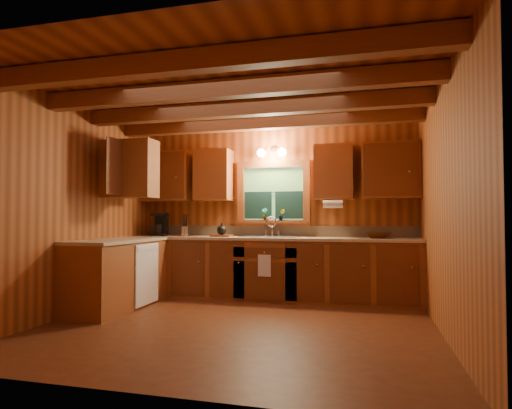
{
  "coord_description": "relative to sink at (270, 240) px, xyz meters",
  "views": [
    {
      "loc": [
        1.36,
        -4.52,
        1.17
      ],
      "look_at": [
        0.0,
        0.8,
        1.35
      ],
      "focal_mm": 30.1,
      "sensor_mm": 36.0,
      "label": 1
    }
  ],
  "objects": [
    {
      "name": "room",
      "position": [
        0.0,
        -1.6,
        0.44
      ],
      "size": [
        4.2,
        4.2,
        4.2
      ],
      "color": "#572A15",
      "rests_on": "ground"
    },
    {
      "name": "ceiling_beams",
      "position": [
        0.0,
        -1.6,
        1.63
      ],
      "size": [
        4.2,
        2.54,
        0.18
      ],
      "color": "brown",
      "rests_on": "room"
    },
    {
      "name": "base_cabinets",
      "position": [
        -0.49,
        -0.32,
        -0.43
      ],
      "size": [
        4.2,
        2.22,
        0.86
      ],
      "color": "brown",
      "rests_on": "ground"
    },
    {
      "name": "countertop",
      "position": [
        -0.48,
        -0.31,
        0.02
      ],
      "size": [
        4.2,
        2.24,
        0.04
      ],
      "color": "tan",
      "rests_on": "base_cabinets"
    },
    {
      "name": "backsplash",
      "position": [
        0.0,
        0.28,
        0.12
      ],
      "size": [
        4.2,
        0.02,
        0.16
      ],
      "primitive_type": "cube",
      "color": "tan",
      "rests_on": "room"
    },
    {
      "name": "dishwasher_panel",
      "position": [
        -1.47,
        -0.92,
        -0.43
      ],
      "size": [
        0.02,
        0.6,
        0.8
      ],
      "primitive_type": "cube",
      "color": "white",
      "rests_on": "base_cabinets"
    },
    {
      "name": "upper_cabinets",
      "position": [
        -0.56,
        -0.18,
        0.98
      ],
      "size": [
        4.19,
        1.77,
        0.78
      ],
      "color": "brown",
      "rests_on": "room"
    },
    {
      "name": "window",
      "position": [
        0.0,
        0.26,
        0.67
      ],
      "size": [
        1.12,
        0.08,
        1.0
      ],
      "color": "brown",
      "rests_on": "room"
    },
    {
      "name": "window_sill",
      "position": [
        0.0,
        0.22,
        0.26
      ],
      "size": [
        1.06,
        0.14,
        0.04
      ],
      "primitive_type": "cube",
      "color": "brown",
      "rests_on": "room"
    },
    {
      "name": "wall_sconce",
      "position": [
        0.0,
        0.14,
        1.31
      ],
      "size": [
        0.45,
        0.21,
        0.17
      ],
      "color": "black",
      "rests_on": "room"
    },
    {
      "name": "paper_towel_roll",
      "position": [
        0.92,
        -0.07,
        0.51
      ],
      "size": [
        0.27,
        0.11,
        0.11
      ],
      "primitive_type": "cylinder",
      "rotation": [
        0.0,
        1.57,
        0.0
      ],
      "color": "white",
      "rests_on": "upper_cabinets"
    },
    {
      "name": "dish_towel",
      "position": [
        0.0,
        -0.34,
        -0.34
      ],
      "size": [
        0.18,
        0.01,
        0.3
      ],
      "primitive_type": "cube",
      "color": "white",
      "rests_on": "base_cabinets"
    },
    {
      "name": "sink",
      "position": [
        0.0,
        0.0,
        0.0
      ],
      "size": [
        0.82,
        0.48,
        0.43
      ],
      "color": "silver",
      "rests_on": "countertop"
    },
    {
      "name": "coffee_maker",
      "position": [
        -1.75,
        -0.01,
        0.22
      ],
      "size": [
        0.2,
        0.25,
        0.35
      ],
      "rotation": [
        0.0,
        0.0,
        0.24
      ],
      "color": "black",
      "rests_on": "countertop"
    },
    {
      "name": "utensil_crock",
      "position": [
        -1.34,
        -0.0,
        0.13
      ],
      "size": [
        0.12,
        0.12,
        0.34
      ],
      "rotation": [
        0.0,
        0.0,
        -0.29
      ],
      "color": "silver",
      "rests_on": "countertop"
    },
    {
      "name": "cutting_board",
      "position": [
        -0.72,
        -0.07,
        0.06
      ],
      "size": [
        0.31,
        0.22,
        0.03
      ],
      "primitive_type": "cube",
      "rotation": [
        0.0,
        0.0,
        -0.02
      ],
      "color": "#5C2B13",
      "rests_on": "countertop"
    },
    {
      "name": "teakettle",
      "position": [
        -0.72,
        -0.07,
        0.14
      ],
      "size": [
        0.14,
        0.14,
        0.18
      ],
      "rotation": [
        0.0,
        0.0,
        0.05
      ],
      "color": "black",
      "rests_on": "cutting_board"
    },
    {
      "name": "wicker_basket",
      "position": [
        1.52,
        -0.0,
        0.09
      ],
      "size": [
        0.39,
        0.39,
        0.08
      ],
      "primitive_type": "imported",
      "rotation": [
        0.0,
        0.0,
        -0.16
      ],
      "color": "#48230C",
      "rests_on": "countertop"
    },
    {
      "name": "potted_plant_left",
      "position": [
        -0.12,
        0.2,
        0.38
      ],
      "size": [
        0.11,
        0.09,
        0.19
      ],
      "primitive_type": "imported",
      "rotation": [
        0.0,
        0.0,
        -0.19
      ],
      "color": "#5C2B13",
      "rests_on": "window_sill"
    },
    {
      "name": "potted_plant_right",
      "position": [
        0.14,
        0.21,
        0.37
      ],
      "size": [
        0.11,
        0.1,
        0.17
      ],
      "primitive_type": "imported",
      "rotation": [
        0.0,
        0.0,
        0.26
      ],
      "color": "#5C2B13",
      "rests_on": "window_sill"
    }
  ]
}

